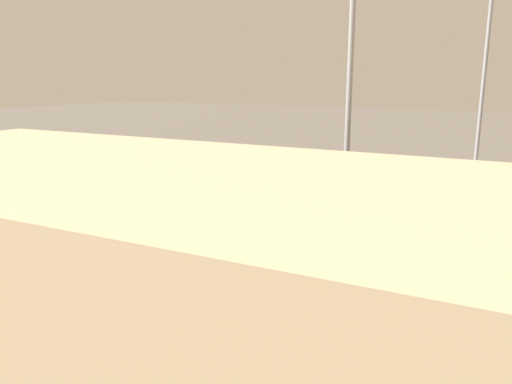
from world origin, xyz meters
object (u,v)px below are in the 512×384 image
Objects in this scene: train_on_track_1 at (231,185)px; train_on_track_3 at (323,220)px; light_mast_1 at (350,63)px; train_on_track_0 at (351,188)px; light_mast_0 at (486,60)px; maintenance_shed at (300,309)px.

train_on_track_3 is at bearing 148.42° from train_on_track_1.
train_on_track_1 is 3.43× the size of light_mast_1.
train_on_track_3 is at bearing 96.31° from train_on_track_0.
light_mast_0 reaches higher than light_mast_1.
train_on_track_0 is at bearing -83.69° from train_on_track_3.
train_on_track_3 is at bearing -72.60° from maintenance_shed.
train_on_track_3 is (-16.27, 10.00, -0.03)m from train_on_track_1.
light_mast_0 reaches higher than train_on_track_1.
train_on_track_1 and train_on_track_3 have the same top height.
maintenance_shed is (-24.53, 36.36, 3.72)m from train_on_track_1.
train_on_track_3 is 26.49m from light_mast_0.
light_mast_1 is 0.45× the size of maintenance_shed.
light_mast_1 is 21.78m from maintenance_shed.
light_mast_1 is (-6.19, 23.00, 14.83)m from train_on_track_0.
train_on_track_0 is at bearing -76.52° from maintenance_shed.
light_mast_1 is at bearing 105.08° from train_on_track_0.
train_on_track_1 is at bearing -40.86° from light_mast_1.
train_on_track_1 is 3.26× the size of light_mast_0.
light_mast_1 is at bearing 139.14° from train_on_track_1.
light_mast_1 reaches higher than train_on_track_3.
train_on_track_0 is at bearing -161.11° from train_on_track_1.
train_on_track_1 is 31.24m from light_mast_1.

